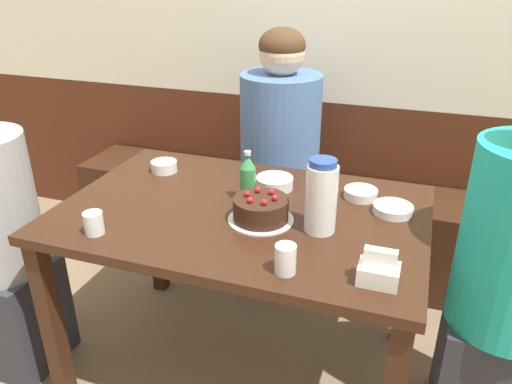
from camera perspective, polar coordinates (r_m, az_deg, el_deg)
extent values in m
plane|color=#846B51|center=(2.19, -1.40, -19.17)|extent=(12.00, 12.00, 0.00)
cube|color=#4C2314|center=(2.80, 6.06, 1.89)|extent=(4.80, 0.04, 0.86)
cube|color=#381E11|center=(2.69, 4.76, -3.59)|extent=(2.46, 0.38, 0.48)
cube|color=#381E11|center=(1.76, -1.64, -2.47)|extent=(1.27, 0.84, 0.03)
cube|color=#381E11|center=(1.98, -22.29, -13.84)|extent=(0.06, 0.06, 0.69)
cube|color=#381E11|center=(2.46, -11.34, -4.03)|extent=(0.06, 0.06, 0.69)
cube|color=#381E11|center=(2.18, 16.92, -8.91)|extent=(0.06, 0.06, 0.69)
cylinder|color=white|center=(1.68, 0.55, -3.16)|extent=(0.22, 0.22, 0.01)
cylinder|color=#381E14|center=(1.66, 0.56, -1.92)|extent=(0.19, 0.19, 0.08)
sphere|color=red|center=(1.61, -0.69, -0.92)|extent=(0.02, 0.02, 0.02)
sphere|color=red|center=(1.60, 0.92, -1.16)|extent=(0.02, 0.02, 0.02)
sphere|color=red|center=(1.63, 2.16, -0.67)|extent=(0.02, 0.02, 0.02)
sphere|color=red|center=(1.67, 1.78, 0.03)|extent=(0.02, 0.02, 0.02)
sphere|color=red|center=(1.68, 0.22, 0.25)|extent=(0.02, 0.02, 0.02)
sphere|color=red|center=(1.65, -1.01, -0.21)|extent=(0.02, 0.02, 0.02)
cylinder|color=white|center=(1.59, 7.45, -0.81)|extent=(0.10, 0.10, 0.22)
cylinder|color=#28479E|center=(1.54, 7.71, 3.32)|extent=(0.09, 0.09, 0.02)
cylinder|color=#388E4C|center=(1.80, -0.95, 0.91)|extent=(0.06, 0.06, 0.13)
cone|color=#388E4C|center=(1.76, -0.97, 3.51)|extent=(0.06, 0.06, 0.05)
cylinder|color=silver|center=(1.75, -0.98, 4.47)|extent=(0.03, 0.03, 0.01)
cube|color=white|center=(1.40, 13.80, -9.11)|extent=(0.11, 0.08, 0.05)
cube|color=white|center=(1.38, 14.03, -7.30)|extent=(0.09, 0.03, 0.05)
cylinder|color=white|center=(2.09, -10.46, 2.91)|extent=(0.11, 0.11, 0.04)
cylinder|color=white|center=(1.91, 2.13, 1.08)|extent=(0.14, 0.14, 0.04)
cylinder|color=white|center=(1.79, 15.37, -1.90)|extent=(0.14, 0.14, 0.03)
cylinder|color=white|center=(1.87, 11.88, -0.16)|extent=(0.12, 0.12, 0.03)
cylinder|color=silver|center=(1.40, 3.38, -7.66)|extent=(0.06, 0.06, 0.09)
cylinder|color=silver|center=(1.67, -18.06, -3.40)|extent=(0.06, 0.06, 0.07)
cube|color=#33333D|center=(2.30, -25.91, -12.33)|extent=(0.34, 0.30, 0.45)
cube|color=#33333D|center=(2.58, 2.53, -5.13)|extent=(0.30, 0.34, 0.45)
cylinder|color=#4C70AD|center=(2.36, 2.77, 6.04)|extent=(0.37, 0.37, 0.61)
sphere|color=beige|center=(2.26, 2.98, 15.55)|extent=(0.20, 0.20, 0.20)
ellipsoid|color=#4C331E|center=(2.26, 3.00, 16.43)|extent=(0.21, 0.21, 0.15)
cube|color=#33333D|center=(2.01, 25.03, -18.16)|extent=(0.34, 0.30, 0.45)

